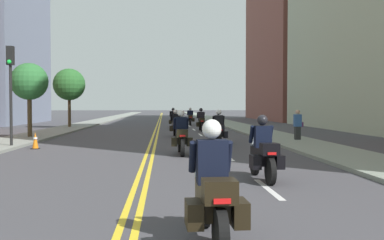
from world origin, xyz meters
name	(u,v)px	position (x,y,z in m)	size (l,w,h in m)	color
ground_plane	(159,122)	(0.00, 48.00, 0.00)	(264.00, 264.00, 0.00)	#404045
sidewalk_left	(97,122)	(-6.96, 48.00, 0.06)	(2.68, 144.00, 0.12)	gray
sidewalk_right	(221,121)	(6.96, 48.00, 0.06)	(2.68, 144.00, 0.12)	gray
centreline_yellow_inner	(158,122)	(-0.12, 48.00, 0.00)	(0.12, 132.00, 0.01)	yellow
centreline_yellow_outer	(160,122)	(0.12, 48.00, 0.00)	(0.12, 132.00, 0.01)	yellow
lane_dashes_white	(197,132)	(2.81, 29.00, 0.00)	(0.14, 56.40, 0.01)	silver
building_right_2	(289,32)	(16.84, 55.03, 11.35)	(7.51, 21.23, 22.70)	brown
motorcycle_0	(213,195)	(1.17, 4.24, 0.66)	(0.78, 2.09, 1.64)	black
motorcycle_1	(263,154)	(2.95, 9.09, 0.65)	(0.78, 2.14, 1.60)	black
motorcycle_2	(181,137)	(1.18, 14.88, 0.67)	(0.77, 2.24, 1.67)	black
motorcycle_3	(219,130)	(3.13, 19.18, 0.67)	(0.77, 2.07, 1.65)	black
motorcycle_4	(176,125)	(1.22, 24.40, 0.66)	(0.78, 2.23, 1.61)	black
motorcycle_5	(201,122)	(3.20, 30.06, 0.66)	(0.76, 2.25, 1.67)	black
motorcycle_6	(173,120)	(1.30, 34.75, 0.67)	(0.78, 2.12, 1.66)	black
motorcycle_7	(190,118)	(3.00, 39.66, 0.66)	(0.77, 2.14, 1.66)	black
traffic_cone_1	(35,141)	(-4.88, 17.42, 0.36)	(0.32, 0.32, 0.72)	black
traffic_light_near	(11,78)	(-6.02, 17.87, 3.02)	(0.28, 0.38, 4.37)	black
pedestrian_0	(298,125)	(7.25, 20.26, 0.84)	(0.50, 0.26, 1.62)	#272B2B
street_tree_0	(69,85)	(-7.15, 34.89, 3.54)	(2.58, 2.58, 4.85)	#483A25
street_tree_1	(29,82)	(-6.87, 23.33, 3.13)	(2.04, 2.04, 4.18)	#483924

